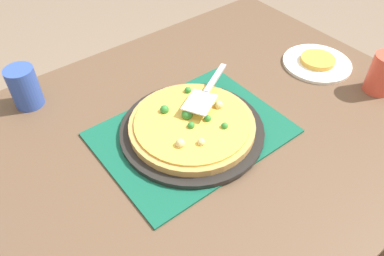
{
  "coord_description": "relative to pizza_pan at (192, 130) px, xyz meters",
  "views": [
    {
      "loc": [
        0.43,
        0.55,
        1.45
      ],
      "look_at": [
        0.0,
        0.0,
        0.77
      ],
      "focal_mm": 34.86,
      "sensor_mm": 36.0,
      "label": 1
    }
  ],
  "objects": [
    {
      "name": "dining_table",
      "position": [
        0.0,
        0.0,
        -0.12
      ],
      "size": [
        1.4,
        1.0,
        0.75
      ],
      "color": "brown",
      "rests_on": "ground_plane"
    },
    {
      "name": "cup_far",
      "position": [
        0.29,
        -0.38,
        0.05
      ],
      "size": [
        0.08,
        0.08,
        0.12
      ],
      "primitive_type": "cylinder",
      "color": "#3351AD",
      "rests_on": "dining_table"
    },
    {
      "name": "placemat",
      "position": [
        0.0,
        0.0,
        -0.01
      ],
      "size": [
        0.48,
        0.36,
        0.01
      ],
      "primitive_type": "cube",
      "color": "#145B42",
      "rests_on": "dining_table"
    },
    {
      "name": "pizza",
      "position": [
        -0.0,
        -0.0,
        0.02
      ],
      "size": [
        0.33,
        0.33,
        0.05
      ],
      "color": "tan",
      "rests_on": "pizza_pan"
    },
    {
      "name": "plate_near_left",
      "position": [
        -0.52,
        -0.0,
        -0.01
      ],
      "size": [
        0.22,
        0.22,
        0.01
      ],
      "primitive_type": "cylinder",
      "color": "white",
      "rests_on": "dining_table"
    },
    {
      "name": "pizza_pan",
      "position": [
        0.0,
        0.0,
        0.0
      ],
      "size": [
        0.38,
        0.38,
        0.01
      ],
      "primitive_type": "cylinder",
      "color": "black",
      "rests_on": "placemat"
    },
    {
      "name": "pizza_server",
      "position": [
        -0.09,
        -0.05,
        0.06
      ],
      "size": [
        0.22,
        0.15,
        0.01
      ],
      "color": "silver",
      "rests_on": "pizza"
    },
    {
      "name": "cup_near",
      "position": [
        -0.55,
        0.2,
        0.05
      ],
      "size": [
        0.08,
        0.08,
        0.12
      ],
      "primitive_type": "cylinder",
      "color": "#E04C38",
      "rests_on": "dining_table"
    },
    {
      "name": "served_slice_left",
      "position": [
        -0.52,
        -0.0,
        0.01
      ],
      "size": [
        0.11,
        0.11,
        0.02
      ],
      "primitive_type": "cylinder",
      "color": "gold",
      "rests_on": "plate_near_left"
    }
  ]
}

